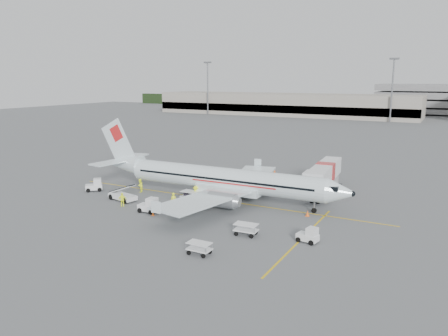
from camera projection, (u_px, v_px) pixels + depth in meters
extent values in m
plane|color=#56595B|center=(217.00, 200.00, 55.80)|extent=(360.00, 360.00, 0.00)
cube|color=yellow|center=(217.00, 200.00, 55.80)|extent=(44.00, 0.20, 0.01)
cube|color=yellow|center=(302.00, 238.00, 42.42)|extent=(0.20, 20.00, 0.01)
cone|color=orange|center=(307.00, 213.00, 49.11)|extent=(0.44, 0.44, 0.71)
cone|color=orange|center=(275.00, 171.00, 71.68)|extent=(0.42, 0.42, 0.68)
cone|color=orange|center=(153.00, 213.00, 49.31)|extent=(0.33, 0.33, 0.54)
imported|color=#F1FF20|center=(173.00, 201.00, 52.04)|extent=(0.76, 0.57, 1.89)
imported|color=#F1FF20|center=(140.00, 185.00, 59.45)|extent=(1.02, 1.11, 1.84)
imported|color=#F1FF20|center=(196.00, 193.00, 55.33)|extent=(1.29, 1.40, 1.89)
imported|color=#F1FF20|center=(122.00, 200.00, 52.75)|extent=(1.05, 0.94, 1.71)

